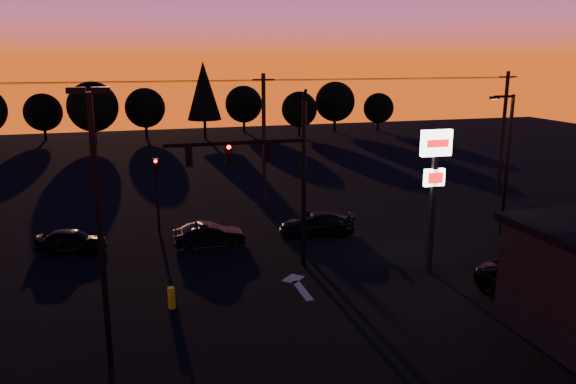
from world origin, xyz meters
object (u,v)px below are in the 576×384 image
at_px(bollard, 172,298).
at_px(car_right, 317,224).
at_px(streetlight, 506,159).
at_px(car_mid, 209,235).
at_px(secondary_signal, 157,184).
at_px(pylon_sign, 435,171).
at_px(traffic_signal_mast, 271,169).
at_px(car_left, 71,241).
at_px(suv_parked, 539,284).
at_px(parking_lot_light, 98,213).

bearing_deg(bollard, car_right, 40.43).
distance_m(streetlight, car_right, 11.25).
height_order(car_mid, car_right, car_right).
xyz_separation_m(secondary_signal, car_right, (8.71, -3.11, -2.23)).
bearing_deg(car_mid, pylon_sign, -124.26).
distance_m(traffic_signal_mast, car_left, 11.69).
xyz_separation_m(car_mid, car_right, (6.26, 0.25, 0.01)).
relative_size(bollard, car_right, 0.21).
xyz_separation_m(traffic_signal_mast, car_left, (-9.53, 5.20, -4.32)).
bearing_deg(suv_parked, car_mid, 113.99).
bearing_deg(car_right, traffic_signal_mast, -29.22).
bearing_deg(suv_parked, parking_lot_light, 156.25).
distance_m(secondary_signal, parking_lot_light, 14.90).
xyz_separation_m(parking_lot_light, bollard, (2.33, 3.81, -4.82)).
xyz_separation_m(streetlight, bollard, (-19.08, -4.69, -3.97)).
distance_m(pylon_sign, bollard, 12.98).
bearing_deg(car_left, bollard, -137.09).
relative_size(streetlight, car_left, 2.20).
relative_size(parking_lot_light, bollard, 10.20).
xyz_separation_m(parking_lot_light, streetlight, (21.41, 8.50, -0.85)).
relative_size(traffic_signal_mast, parking_lot_light, 0.94).
bearing_deg(secondary_signal, streetlight, -17.56).
height_order(streetlight, car_right, streetlight).
bearing_deg(bollard, suv_parked, -13.13).
relative_size(secondary_signal, parking_lot_light, 0.48).
height_order(parking_lot_light, car_left, parking_lot_light).
distance_m(traffic_signal_mast, pylon_sign, 7.52).
xyz_separation_m(parking_lot_light, pylon_sign, (14.50, 4.50, -0.36)).
height_order(traffic_signal_mast, secondary_signal, traffic_signal_mast).
height_order(traffic_signal_mast, streetlight, traffic_signal_mast).
distance_m(parking_lot_light, car_mid, 13.03).
distance_m(pylon_sign, car_mid, 12.39).
bearing_deg(secondary_signal, pylon_sign, -39.77).
relative_size(traffic_signal_mast, suv_parked, 1.68).
bearing_deg(streetlight, parking_lot_light, -158.35).
relative_size(car_left, car_right, 0.83).
distance_m(pylon_sign, car_right, 8.74).
distance_m(car_right, suv_parked, 12.61).
relative_size(pylon_sign, car_left, 1.87).
xyz_separation_m(secondary_signal, car_left, (-4.63, -2.29, -2.24)).
xyz_separation_m(streetlight, car_mid, (-16.46, 2.62, -3.80)).
height_order(traffic_signal_mast, bollard, traffic_signal_mast).
bearing_deg(suv_parked, traffic_signal_mast, 121.18).
distance_m(traffic_signal_mast, parking_lot_light, 10.19).
xyz_separation_m(pylon_sign, car_left, (-16.63, 7.69, -4.30)).
bearing_deg(parking_lot_light, traffic_signal_mast, 43.37).
bearing_deg(pylon_sign, bollard, -176.78).
bearing_deg(parking_lot_light, suv_parked, 1.08).
relative_size(bollard, car_mid, 0.24).
relative_size(traffic_signal_mast, secondary_signal, 1.97).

